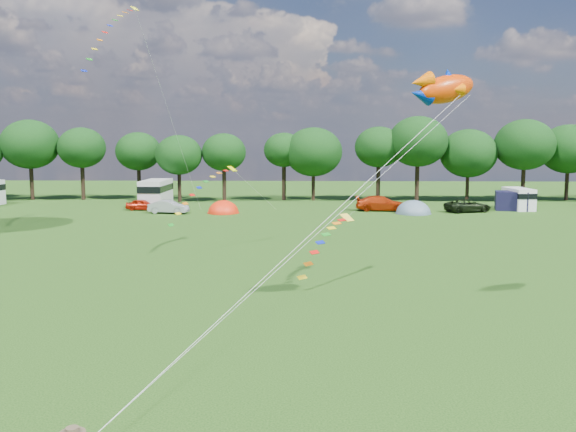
{
  "coord_description": "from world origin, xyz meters",
  "views": [
    {
      "loc": [
        0.91,
        -22.96,
        7.86
      ],
      "look_at": [
        0.0,
        8.0,
        4.0
      ],
      "focal_mm": 40.0,
      "sensor_mm": 36.0,
      "label": 1
    }
  ],
  "objects_px": {
    "car_c": "(381,203)",
    "fish_kite": "(442,89)",
    "campervan_d": "(518,198)",
    "tent_greyblue": "(413,213)",
    "car_b": "(169,207)",
    "car_d": "(468,206)",
    "campervan_b": "(156,192)",
    "tent_orange": "(223,213)",
    "car_a": "(142,205)"
  },
  "relations": [
    {
      "from": "car_d",
      "to": "campervan_b",
      "type": "bearing_deg",
      "value": 65.82
    },
    {
      "from": "campervan_d",
      "to": "tent_greyblue",
      "type": "bearing_deg",
      "value": 103.72
    },
    {
      "from": "tent_orange",
      "to": "car_c",
      "type": "bearing_deg",
      "value": 8.41
    },
    {
      "from": "campervan_d",
      "to": "tent_orange",
      "type": "distance_m",
      "value": 31.73
    },
    {
      "from": "campervan_d",
      "to": "fish_kite",
      "type": "relative_size",
      "value": 1.46
    },
    {
      "from": "car_b",
      "to": "campervan_b",
      "type": "height_order",
      "value": "campervan_b"
    },
    {
      "from": "car_c",
      "to": "tent_greyblue",
      "type": "bearing_deg",
      "value": -124.01
    },
    {
      "from": "campervan_b",
      "to": "car_c",
      "type": "bearing_deg",
      "value": -97.13
    },
    {
      "from": "car_b",
      "to": "fish_kite",
      "type": "bearing_deg",
      "value": -143.61
    },
    {
      "from": "fish_kite",
      "to": "tent_orange",
      "type": "bearing_deg",
      "value": 85.58
    },
    {
      "from": "tent_orange",
      "to": "tent_greyblue",
      "type": "xyz_separation_m",
      "value": [
        19.49,
        0.06,
        -0.0
      ]
    },
    {
      "from": "car_a",
      "to": "campervan_d",
      "type": "relative_size",
      "value": 0.73
    },
    {
      "from": "car_c",
      "to": "tent_orange",
      "type": "distance_m",
      "value": 16.69
    },
    {
      "from": "tent_orange",
      "to": "tent_greyblue",
      "type": "height_order",
      "value": "tent_greyblue"
    },
    {
      "from": "car_b",
      "to": "campervan_d",
      "type": "distance_m",
      "value": 37.29
    },
    {
      "from": "car_d",
      "to": "car_b",
      "type": "bearing_deg",
      "value": 77.31
    },
    {
      "from": "car_c",
      "to": "campervan_d",
      "type": "xyz_separation_m",
      "value": [
        14.93,
        1.78,
        0.45
      ]
    },
    {
      "from": "tent_greyblue",
      "to": "car_a",
      "type": "bearing_deg",
      "value": 175.57
    },
    {
      "from": "car_c",
      "to": "fish_kite",
      "type": "relative_size",
      "value": 1.57
    },
    {
      "from": "tent_greyblue",
      "to": "fish_kite",
      "type": "bearing_deg",
      "value": -97.91
    },
    {
      "from": "car_d",
      "to": "campervan_d",
      "type": "bearing_deg",
      "value": -83.57
    },
    {
      "from": "campervan_d",
      "to": "fish_kite",
      "type": "xyz_separation_m",
      "value": [
        -17.18,
        -41.9,
        8.6
      ]
    },
    {
      "from": "car_b",
      "to": "car_c",
      "type": "relative_size",
      "value": 0.73
    },
    {
      "from": "car_d",
      "to": "tent_greyblue",
      "type": "height_order",
      "value": "tent_greyblue"
    },
    {
      "from": "car_a",
      "to": "fish_kite",
      "type": "height_order",
      "value": "fish_kite"
    },
    {
      "from": "campervan_b",
      "to": "tent_greyblue",
      "type": "height_order",
      "value": "campervan_b"
    },
    {
      "from": "car_c",
      "to": "tent_greyblue",
      "type": "height_order",
      "value": "car_c"
    },
    {
      "from": "car_b",
      "to": "car_c",
      "type": "bearing_deg",
      "value": -74.11
    },
    {
      "from": "car_b",
      "to": "campervan_b",
      "type": "bearing_deg",
      "value": 31.66
    },
    {
      "from": "campervan_b",
      "to": "tent_greyblue",
      "type": "relative_size",
      "value": 1.53
    },
    {
      "from": "car_d",
      "to": "campervan_d",
      "type": "relative_size",
      "value": 1.0
    },
    {
      "from": "campervan_d",
      "to": "car_a",
      "type": "bearing_deg",
      "value": 87.28
    },
    {
      "from": "campervan_d",
      "to": "fish_kite",
      "type": "bearing_deg",
      "value": 152.22
    },
    {
      "from": "car_c",
      "to": "car_d",
      "type": "bearing_deg",
      "value": -90.6
    },
    {
      "from": "car_d",
      "to": "tent_greyblue",
      "type": "bearing_deg",
      "value": 88.43
    },
    {
      "from": "tent_orange",
      "to": "campervan_d",
      "type": "bearing_deg",
      "value": 7.65
    },
    {
      "from": "car_a",
      "to": "car_d",
      "type": "bearing_deg",
      "value": -84.09
    },
    {
      "from": "car_d",
      "to": "tent_orange",
      "type": "xyz_separation_m",
      "value": [
        -25.38,
        -1.65,
        -0.65
      ]
    },
    {
      "from": "car_a",
      "to": "tent_greyblue",
      "type": "distance_m",
      "value": 28.55
    },
    {
      "from": "car_a",
      "to": "car_b",
      "type": "relative_size",
      "value": 0.92
    },
    {
      "from": "campervan_d",
      "to": "car_d",
      "type": "bearing_deg",
      "value": 107.58
    },
    {
      "from": "car_c",
      "to": "campervan_d",
      "type": "distance_m",
      "value": 15.04
    },
    {
      "from": "fish_kite",
      "to": "car_d",
      "type": "bearing_deg",
      "value": 49.06
    },
    {
      "from": "car_b",
      "to": "fish_kite",
      "type": "distance_m",
      "value": 43.13
    },
    {
      "from": "car_a",
      "to": "tent_orange",
      "type": "xyz_separation_m",
      "value": [
        8.98,
        -2.27,
        -0.57
      ]
    },
    {
      "from": "car_d",
      "to": "tent_orange",
      "type": "distance_m",
      "value": 25.45
    },
    {
      "from": "car_b",
      "to": "tent_orange",
      "type": "bearing_deg",
      "value": -76.73
    },
    {
      "from": "campervan_d",
      "to": "fish_kite",
      "type": "distance_m",
      "value": 46.09
    },
    {
      "from": "campervan_b",
      "to": "fish_kite",
      "type": "height_order",
      "value": "fish_kite"
    },
    {
      "from": "car_a",
      "to": "car_c",
      "type": "distance_m",
      "value": 25.47
    }
  ]
}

